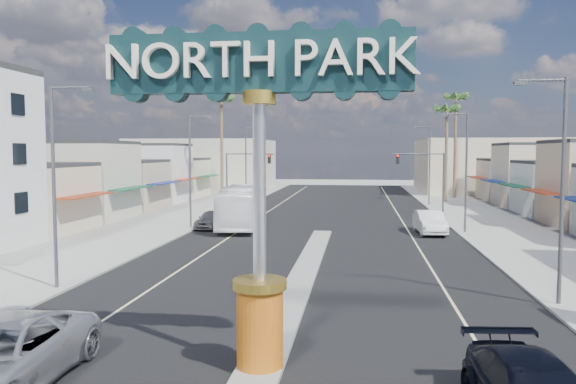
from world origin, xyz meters
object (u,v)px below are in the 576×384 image
(traffic_signal_left, at_px, (244,170))
(streetlight_l_mid, at_px, (192,165))
(streetlight_r_far, at_px, (428,161))
(streetlight_r_mid, at_px, (464,166))
(traffic_signal_right, at_px, (425,170))
(car_parked_right, at_px, (430,222))
(gateway_sign, at_px, (259,159))
(palm_right_far, at_px, (456,103))
(streetlight_l_far, at_px, (247,161))
(streetlight_l_near, at_px, (57,176))
(palm_right_mid, at_px, (447,114))
(car_parked_left, at_px, (211,219))
(streetlight_r_near, at_px, (558,179))
(palm_left_far, at_px, (221,105))
(city_bus, at_px, (239,207))

(traffic_signal_left, distance_m, streetlight_l_mid, 14.07)
(streetlight_r_far, bearing_deg, streetlight_r_mid, -90.00)
(traffic_signal_left, height_order, traffic_signal_right, same)
(car_parked_right, bearing_deg, gateway_sign, -109.51)
(traffic_signal_right, height_order, palm_right_far, palm_right_far)
(traffic_signal_right, distance_m, streetlight_l_far, 21.20)
(streetlight_l_near, xyz_separation_m, streetlight_r_far, (20.87, 42.00, 0.00))
(palm_right_mid, bearing_deg, car_parked_right, -100.83)
(traffic_signal_left, height_order, car_parked_left, traffic_signal_left)
(streetlight_l_mid, bearing_deg, traffic_signal_left, 84.90)
(streetlight_r_near, height_order, palm_right_mid, palm_right_mid)
(streetlight_l_mid, relative_size, streetlight_r_near, 1.00)
(streetlight_l_near, height_order, streetlight_r_mid, same)
(car_parked_right, bearing_deg, palm_right_far, 74.26)
(traffic_signal_left, height_order, palm_right_far, palm_right_far)
(streetlight_l_mid, distance_m, streetlight_r_mid, 20.87)
(streetlight_r_mid, bearing_deg, car_parked_left, 179.08)
(gateway_sign, distance_m, car_parked_right, 29.23)
(streetlight_l_mid, distance_m, palm_left_far, 21.16)
(streetlight_l_near, bearing_deg, gateway_sign, -37.55)
(traffic_signal_right, bearing_deg, city_bus, -142.70)
(streetlight_l_mid, distance_m, palm_right_far, 41.53)
(streetlight_l_near, relative_size, car_parked_left, 2.07)
(traffic_signal_left, xyz_separation_m, car_parked_left, (0.18, -13.68, -3.53))
(palm_right_mid, bearing_deg, car_parked_left, -130.58)
(palm_left_far, height_order, palm_right_far, palm_right_far)
(traffic_signal_left, distance_m, city_bus, 12.79)
(streetlight_l_near, xyz_separation_m, palm_left_far, (-2.57, 40.00, 6.43))
(streetlight_l_mid, height_order, palm_right_far, palm_right_far)
(gateway_sign, xyz_separation_m, car_parked_left, (-9.00, 28.33, -5.19))
(palm_right_far, relative_size, city_bus, 1.19)
(streetlight_l_far, height_order, streetlight_r_far, same)
(streetlight_l_near, bearing_deg, palm_right_far, 63.94)
(streetlight_l_far, relative_size, city_bus, 0.76)
(streetlight_r_far, relative_size, car_parked_left, 2.07)
(palm_right_far, bearing_deg, streetlight_r_far, -114.55)
(streetlight_r_near, relative_size, car_parked_left, 2.07)
(streetlight_l_far, bearing_deg, streetlight_l_near, -90.00)
(palm_left_far, relative_size, car_parked_right, 2.50)
(gateway_sign, distance_m, car_parked_left, 30.18)
(car_parked_left, bearing_deg, gateway_sign, -67.75)
(gateway_sign, height_order, streetlight_l_near, gateway_sign)
(streetlight_l_near, xyz_separation_m, streetlight_l_far, (0.00, 42.00, 0.00))
(car_parked_left, relative_size, car_parked_right, 0.83)
(streetlight_r_near, bearing_deg, palm_right_mid, 86.81)
(streetlight_r_near, bearing_deg, car_parked_right, 97.18)
(gateway_sign, relative_size, streetlight_l_near, 1.02)
(car_parked_left, bearing_deg, streetlight_r_near, -41.64)
(car_parked_left, bearing_deg, car_parked_right, 2.37)
(traffic_signal_right, distance_m, palm_left_far, 24.09)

